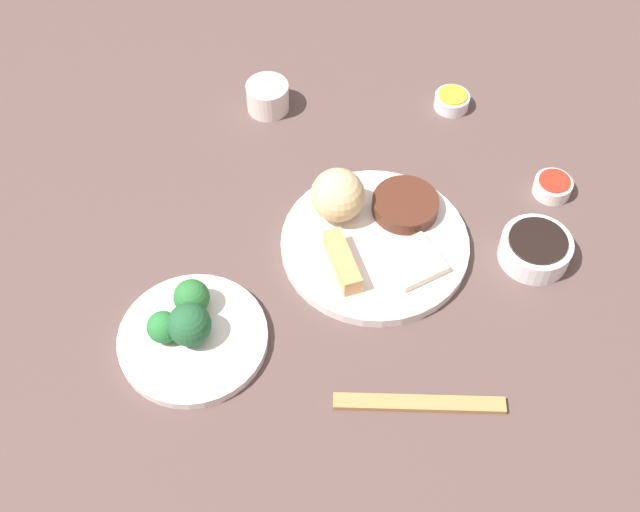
{
  "coord_description": "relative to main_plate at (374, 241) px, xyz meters",
  "views": [
    {
      "loc": [
        -0.65,
        0.21,
        0.94
      ],
      "look_at": [
        -0.03,
        0.06,
        0.06
      ],
      "focal_mm": 46.27,
      "sensor_mm": 36.0,
      "label": 1
    }
  ],
  "objects": [
    {
      "name": "broccoli_floret_3",
      "position": [
        -0.05,
        0.26,
        0.03
      ],
      "size": [
        0.05,
        0.05,
        0.05
      ],
      "primitive_type": "sphere",
      "color": "#2A6E31",
      "rests_on": "broccoli_plate"
    },
    {
      "name": "sauce_ramekin_hot_mustard",
      "position": [
        0.24,
        -0.19,
        0.0
      ],
      "size": [
        0.05,
        0.05,
        0.02
      ],
      "primitive_type": "cylinder",
      "color": "white",
      "rests_on": "tabletop"
    },
    {
      "name": "chopsticks_pair",
      "position": [
        -0.25,
        0.01,
        -0.0
      ],
      "size": [
        0.07,
        0.21,
        0.01
      ],
      "primitive_type": "cube",
      "rotation": [
        0.0,
        0.0,
        1.31
      ],
      "color": "#AB7F47",
      "rests_on": "tabletop"
    },
    {
      "name": "rice_scoop",
      "position": [
        0.06,
        0.04,
        0.05
      ],
      "size": [
        0.08,
        0.08,
        0.08
      ],
      "primitive_type": "sphere",
      "color": "#D2B67F",
      "rests_on": "main_plate"
    },
    {
      "name": "broccoli_plate",
      "position": [
        -0.1,
        0.27,
        -0.0
      ],
      "size": [
        0.19,
        0.19,
        0.01
      ],
      "primitive_type": "cylinder",
      "color": "white",
      "rests_on": "tabletop"
    },
    {
      "name": "soy_sauce_bowl_liquid",
      "position": [
        -0.07,
        -0.21,
        0.03
      ],
      "size": [
        0.08,
        0.08,
        0.0
      ],
      "primitive_type": "cylinder",
      "color": "black",
      "rests_on": "soy_sauce_bowl"
    },
    {
      "name": "crab_rangoon_wonton",
      "position": [
        -0.06,
        -0.04,
        0.01
      ],
      "size": [
        0.09,
        0.09,
        0.01
      ],
      "primitive_type": "cube",
      "rotation": [
        0.0,
        0.0,
        0.27
      ],
      "color": "beige",
      "rests_on": "main_plate"
    },
    {
      "name": "broccoli_floret_4",
      "position": [
        -0.09,
        0.3,
        0.03
      ],
      "size": [
        0.04,
        0.04,
        0.04
      ],
      "primitive_type": "sphere",
      "color": "#287434",
      "rests_on": "broccoli_plate"
    },
    {
      "name": "tabletop",
      "position": [
        -0.0,
        0.02,
        -0.02
      ],
      "size": [
        2.2,
        2.2,
        0.02
      ],
      "primitive_type": "cube",
      "color": "brown",
      "rests_on": "ground"
    },
    {
      "name": "stir_fry_heap",
      "position": [
        0.04,
        -0.06,
        0.02
      ],
      "size": [
        0.09,
        0.09,
        0.02
      ],
      "primitive_type": "cylinder",
      "color": "#4A2518",
      "rests_on": "main_plate"
    },
    {
      "name": "soy_sauce_bowl",
      "position": [
        -0.07,
        -0.21,
        0.01
      ],
      "size": [
        0.1,
        0.1,
        0.04
      ],
      "primitive_type": "cylinder",
      "color": "white",
      "rests_on": "tabletop"
    },
    {
      "name": "spring_roll",
      "position": [
        -0.04,
        0.06,
        0.02
      ],
      "size": [
        0.09,
        0.03,
        0.03
      ],
      "primitive_type": "cube",
      "rotation": [
        0.0,
        0.0,
        0.08
      ],
      "color": "tan",
      "rests_on": "main_plate"
    },
    {
      "name": "main_plate",
      "position": [
        0.0,
        0.0,
        0.0
      ],
      "size": [
        0.26,
        0.26,
        0.02
      ],
      "primitive_type": "cylinder",
      "color": "white",
      "rests_on": "tabletop"
    },
    {
      "name": "sauce_ramekin_sweet_and_sour",
      "position": [
        0.03,
        -0.28,
        0.0
      ],
      "size": [
        0.05,
        0.05,
        0.02
      ],
      "primitive_type": "cylinder",
      "color": "white",
      "rests_on": "tabletop"
    },
    {
      "name": "teacup",
      "position": [
        0.3,
        0.09,
        0.02
      ],
      "size": [
        0.07,
        0.07,
        0.05
      ],
      "primitive_type": "cylinder",
      "color": "silver",
      "rests_on": "tabletop"
    },
    {
      "name": "broccoli_floret_0",
      "position": [
        -0.1,
        0.27,
        0.03
      ],
      "size": [
        0.06,
        0.06,
        0.06
      ],
      "primitive_type": "sphere",
      "color": "#225731",
      "rests_on": "broccoli_plate"
    },
    {
      "name": "sauce_ramekin_hot_mustard_liquid",
      "position": [
        0.24,
        -0.19,
        0.02
      ],
      "size": [
        0.04,
        0.04,
        0.0
      ],
      "primitive_type": "cylinder",
      "color": "gold",
      "rests_on": "sauce_ramekin_hot_mustard"
    },
    {
      "name": "sauce_ramekin_sweet_and_sour_liquid",
      "position": [
        0.03,
        -0.28,
        0.02
      ],
      "size": [
        0.04,
        0.04,
        0.0
      ],
      "primitive_type": "cylinder",
      "color": "red",
      "rests_on": "sauce_ramekin_sweet_and_sour"
    }
  ]
}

